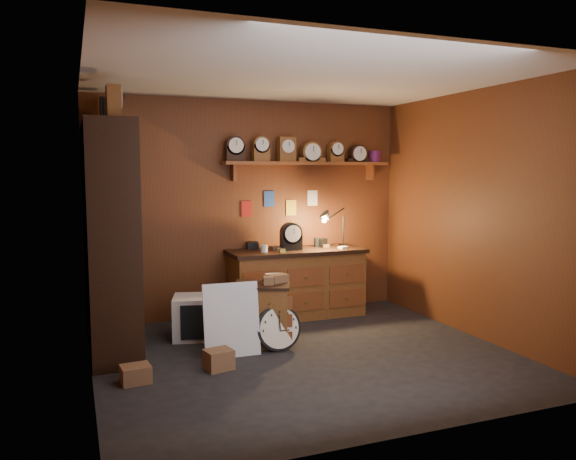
# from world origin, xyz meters

# --- Properties ---
(floor) EXTENTS (4.00, 4.00, 0.00)m
(floor) POSITION_xyz_m (0.00, 0.00, 0.00)
(floor) COLOR black
(floor) RESTS_ON ground
(room_shell) EXTENTS (4.02, 3.62, 2.71)m
(room_shell) POSITION_xyz_m (0.04, 0.11, 1.72)
(room_shell) COLOR brown
(room_shell) RESTS_ON ground
(shelving_unit) EXTENTS (0.47, 1.60, 2.58)m
(shelving_unit) POSITION_xyz_m (-1.79, 0.98, 1.25)
(shelving_unit) COLOR black
(shelving_unit) RESTS_ON ground
(workbench) EXTENTS (1.71, 0.66, 1.36)m
(workbench) POSITION_xyz_m (0.49, 1.47, 0.47)
(workbench) COLOR brown
(workbench) RESTS_ON ground
(low_cabinet) EXTENTS (0.71, 0.66, 0.74)m
(low_cabinet) POSITION_xyz_m (-0.28, 0.53, 0.36)
(low_cabinet) COLOR brown
(low_cabinet) RESTS_ON ground
(big_round_clock) EXTENTS (0.47, 0.16, 0.47)m
(big_round_clock) POSITION_xyz_m (-0.19, 0.28, 0.23)
(big_round_clock) COLOR black
(big_round_clock) RESTS_ON ground
(white_panel) EXTENTS (0.56, 0.17, 0.74)m
(white_panel) POSITION_xyz_m (-0.68, 0.29, 0.00)
(white_panel) COLOR silver
(white_panel) RESTS_ON ground
(mini_fridge) EXTENTS (0.54, 0.56, 0.46)m
(mini_fridge) POSITION_xyz_m (-0.91, 1.01, 0.23)
(mini_fridge) COLOR silver
(mini_fridge) RESTS_ON ground
(floor_box_a) EXTENTS (0.26, 0.23, 0.15)m
(floor_box_a) POSITION_xyz_m (-1.65, -0.11, 0.08)
(floor_box_a) COLOR brown
(floor_box_a) RESTS_ON ground
(floor_box_b) EXTENTS (0.29, 0.32, 0.13)m
(floor_box_b) POSITION_xyz_m (-1.65, 0.39, 0.07)
(floor_box_b) COLOR white
(floor_box_b) RESTS_ON ground
(floor_box_c) EXTENTS (0.28, 0.25, 0.18)m
(floor_box_c) POSITION_xyz_m (-0.90, -0.04, 0.09)
(floor_box_c) COLOR brown
(floor_box_c) RESTS_ON ground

